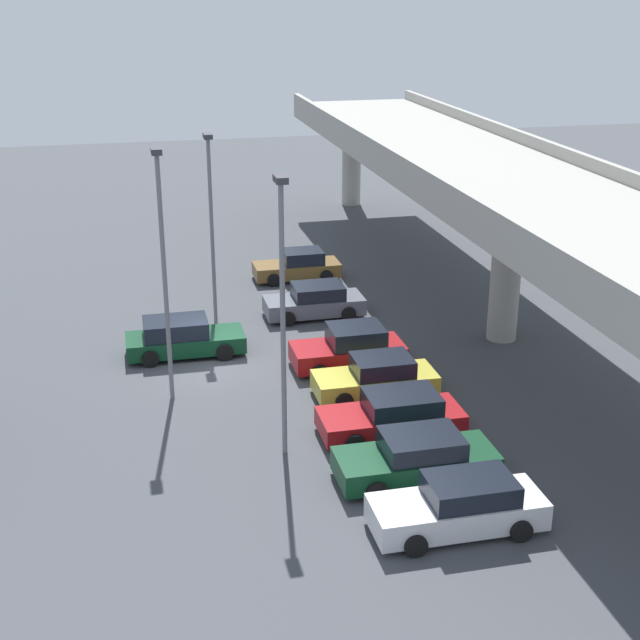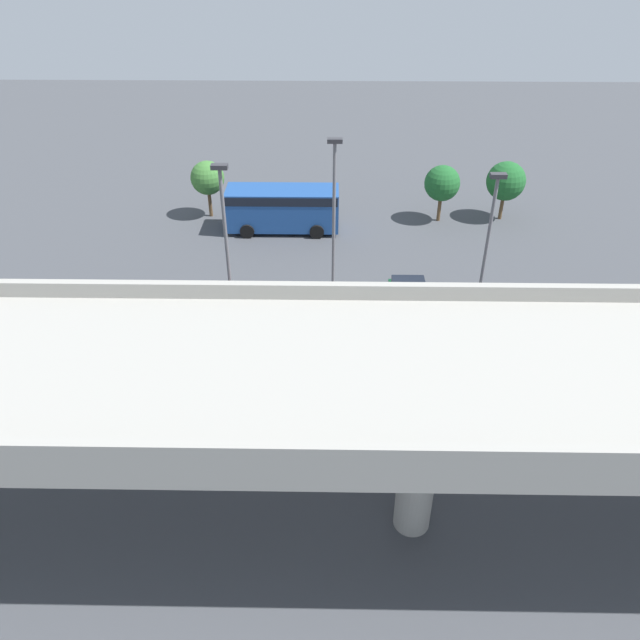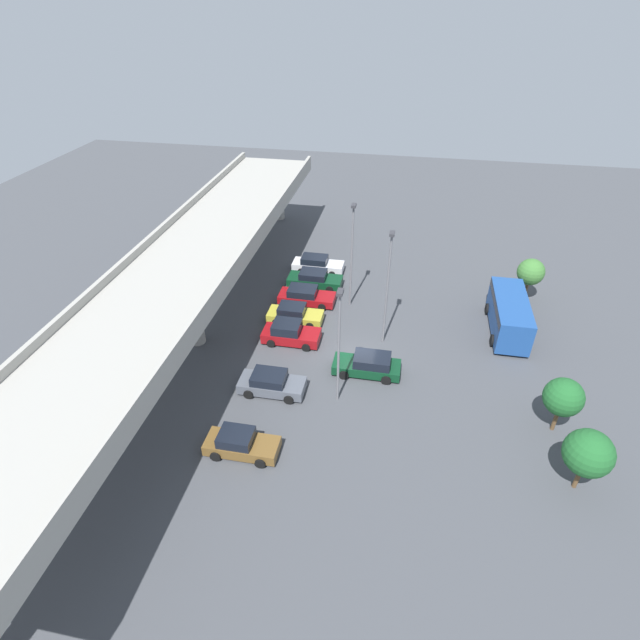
{
  "view_description": "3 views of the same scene",
  "coord_description": "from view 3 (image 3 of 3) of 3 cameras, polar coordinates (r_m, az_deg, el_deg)",
  "views": [
    {
      "loc": [
        32.32,
        -2.99,
        14.19
      ],
      "look_at": [
        1.96,
        4.02,
        2.27
      ],
      "focal_mm": 50.0,
      "sensor_mm": 36.0,
      "label": 1
    },
    {
      "loc": [
        2.94,
        26.53,
        17.91
      ],
      "look_at": [
        3.35,
        1.24,
        1.04
      ],
      "focal_mm": 35.0,
      "sensor_mm": 36.0,
      "label": 2
    },
    {
      "loc": [
        -28.54,
        -2.68,
        22.89
      ],
      "look_at": [
        2.22,
        3.18,
        1.69
      ],
      "focal_mm": 28.0,
      "sensor_mm": 36.0,
      "label": 3
    }
  ],
  "objects": [
    {
      "name": "tree_front_centre",
      "position": [
        33.02,
        26.06,
        -7.94
      ],
      "size": [
        2.35,
        2.35,
        3.83
      ],
      "color": "brown",
      "rests_on": "ground_plane"
    },
    {
      "name": "shuttle_bus",
      "position": [
        41.39,
        20.85,
        0.77
      ],
      "size": [
        7.23,
        2.8,
        2.81
      ],
      "color": "#1E478C",
      "rests_on": "ground_plane"
    },
    {
      "name": "parked_car_4",
      "position": [
        40.35,
        -2.94,
        0.66
      ],
      "size": [
        2.08,
        4.44,
        1.47
      ],
      "rotation": [
        0.0,
        0.0,
        -1.57
      ],
      "color": "gold",
      "rests_on": "ground_plane"
    },
    {
      "name": "tree_front_left",
      "position": [
        30.15,
        28.33,
        -13.26
      ],
      "size": [
        2.57,
        2.57,
        3.98
      ],
      "color": "brown",
      "rests_on": "ground_plane"
    },
    {
      "name": "parked_car_6",
      "position": [
        45.18,
        -0.63,
        4.68
      ],
      "size": [
        2.2,
        4.87,
        1.49
      ],
      "rotation": [
        0.0,
        0.0,
        -1.57
      ],
      "color": "#0C381E",
      "rests_on": "ground_plane"
    },
    {
      "name": "parked_car_1",
      "position": [
        33.77,
        -5.59,
        -7.2
      ],
      "size": [
        2.13,
        4.42,
        1.48
      ],
      "rotation": [
        0.0,
        0.0,
        -1.57
      ],
      "color": "#515660",
      "rests_on": "ground_plane"
    },
    {
      "name": "highway_overpass",
      "position": [
        36.32,
        -15.1,
        5.5
      ],
      "size": [
        50.8,
        7.74,
        7.42
      ],
      "color": "#9E9B93",
      "rests_on": "ground_plane"
    },
    {
      "name": "lamp_post_by_overpass",
      "position": [
        40.41,
        3.68,
        8.04
      ],
      "size": [
        0.7,
        0.35,
        8.97
      ],
      "color": "slate",
      "rests_on": "ground_plane"
    },
    {
      "name": "parked_car_3",
      "position": [
        38.09,
        -3.44,
        -1.51
      ],
      "size": [
        2.2,
        4.36,
        1.65
      ],
      "rotation": [
        0.0,
        0.0,
        -1.57
      ],
      "color": "maroon",
      "rests_on": "ground_plane"
    },
    {
      "name": "tree_front_right",
      "position": [
        45.72,
        22.96,
        5.06
      ],
      "size": [
        2.25,
        2.25,
        3.87
      ],
      "color": "brown",
      "rests_on": "ground_plane"
    },
    {
      "name": "parked_car_2",
      "position": [
        35.2,
        5.54,
        -5.12
      ],
      "size": [
        2.13,
        4.72,
        1.53
      ],
      "rotation": [
        0.0,
        0.0,
        1.57
      ],
      "color": "#0C381E",
      "rests_on": "ground_plane"
    },
    {
      "name": "lamp_post_near_aisle",
      "position": [
        30.41,
        2.18,
        -2.28
      ],
      "size": [
        0.7,
        0.35,
        8.35
      ],
      "color": "slate",
      "rests_on": "ground_plane"
    },
    {
      "name": "parked_car_5",
      "position": [
        42.74,
        -1.65,
        2.77
      ],
      "size": [
        2.2,
        4.78,
        1.44
      ],
      "rotation": [
        0.0,
        0.0,
        -1.57
      ],
      "color": "maroon",
      "rests_on": "ground_plane"
    },
    {
      "name": "parked_car_0",
      "position": [
        30.23,
        -9.06,
        -13.77
      ],
      "size": [
        2.01,
        4.31,
        1.48
      ],
      "rotation": [
        0.0,
        0.0,
        -1.57
      ],
      "color": "brown",
      "rests_on": "ground_plane"
    },
    {
      "name": "ground_plane",
      "position": [
        36.69,
        4.25,
        -4.62
      ],
      "size": [
        106.18,
        106.18,
        0.0
      ],
      "primitive_type": "plane",
      "color": "#424449"
    },
    {
      "name": "lamp_post_mid_lot",
      "position": [
        35.92,
        7.77,
        4.32
      ],
      "size": [
        0.7,
        0.35,
        9.06
      ],
      "color": "slate",
      "rests_on": "ground_plane"
    },
    {
      "name": "parked_car_7",
      "position": [
        47.61,
        -0.32,
        6.35
      ],
      "size": [
        2.05,
        4.8,
        1.55
      ],
      "rotation": [
        0.0,
        0.0,
        -1.57
      ],
      "color": "silver",
      "rests_on": "ground_plane"
    }
  ]
}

